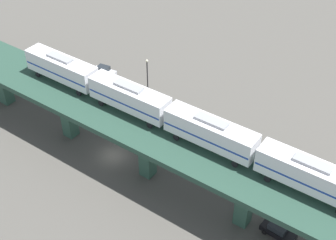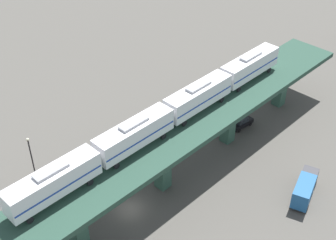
{
  "view_description": "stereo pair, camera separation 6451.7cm",
  "coord_description": "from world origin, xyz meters",
  "px_view_note": "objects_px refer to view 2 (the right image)",
  "views": [
    {
      "loc": [
        22.85,
        46.19,
        47.54
      ],
      "look_at": [
        -4.32,
        8.01,
        10.01
      ],
      "focal_mm": 50.0,
      "sensor_mm": 36.0,
      "label": 1
    },
    {
      "loc": [
        42.9,
        -15.13,
        48.53
      ],
      "look_at": [
        -4.32,
        8.01,
        10.01
      ],
      "focal_mm": 50.0,
      "sensor_mm": 36.0,
      "label": 2
    }
  ],
  "objects_px": {
    "street_car_black": "(241,122)",
    "subway_train": "(168,114)",
    "street_car_red": "(29,190)",
    "street_lamp": "(31,153)",
    "delivery_truck": "(305,188)"
  },
  "relations": [
    {
      "from": "street_car_black",
      "to": "subway_train",
      "type": "bearing_deg",
      "value": -73.03
    },
    {
      "from": "street_car_red",
      "to": "street_lamp",
      "type": "relative_size",
      "value": 0.68
    },
    {
      "from": "subway_train",
      "to": "delivery_truck",
      "type": "relative_size",
      "value": 6.75
    },
    {
      "from": "street_car_red",
      "to": "delivery_truck",
      "type": "height_order",
      "value": "delivery_truck"
    },
    {
      "from": "subway_train",
      "to": "street_car_black",
      "type": "bearing_deg",
      "value": 106.97
    },
    {
      "from": "street_car_red",
      "to": "delivery_truck",
      "type": "xyz_separation_m",
      "value": [
        17.68,
        35.02,
        0.82
      ]
    },
    {
      "from": "subway_train",
      "to": "street_car_red",
      "type": "bearing_deg",
      "value": -103.24
    },
    {
      "from": "subway_train",
      "to": "street_lamp",
      "type": "relative_size",
      "value": 6.9
    },
    {
      "from": "subway_train",
      "to": "street_car_black",
      "type": "xyz_separation_m",
      "value": [
        -5.01,
        16.42,
        -10.11
      ]
    },
    {
      "from": "delivery_truck",
      "to": "street_lamp",
      "type": "distance_m",
      "value": 39.87
    },
    {
      "from": "delivery_truck",
      "to": "street_car_red",
      "type": "bearing_deg",
      "value": -116.78
    },
    {
      "from": "subway_train",
      "to": "street_car_red",
      "type": "distance_m",
      "value": 22.74
    },
    {
      "from": "street_car_red",
      "to": "delivery_truck",
      "type": "relative_size",
      "value": 0.67
    },
    {
      "from": "street_car_red",
      "to": "delivery_truck",
      "type": "bearing_deg",
      "value": 63.22
    },
    {
      "from": "street_car_black",
      "to": "street_lamp",
      "type": "relative_size",
      "value": 0.68
    }
  ]
}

